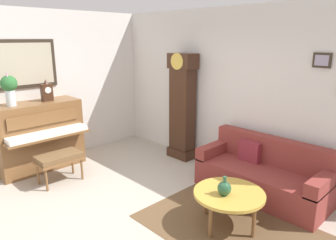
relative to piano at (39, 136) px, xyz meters
name	(u,v)px	position (x,y,z in m)	size (l,w,h in m)	color
ground_plane	(117,217)	(2.23, 0.06, -0.66)	(6.40, 6.00, 0.10)	#B2A899
wall_left	(30,88)	(-0.37, 0.06, 0.80)	(0.13, 4.90, 2.80)	silver
wall_back	(228,90)	(2.24, 2.46, 0.79)	(5.30, 0.13, 2.80)	silver
area_rug	(227,226)	(3.43, 0.89, -0.61)	(2.10, 1.50, 0.01)	brown
piano	(39,136)	(0.00, 0.00, 0.00)	(0.87, 1.44, 1.21)	brown
piano_bench	(59,159)	(0.78, -0.02, -0.21)	(0.42, 0.70, 0.48)	brown
grandfather_clock	(182,109)	(1.40, 2.21, 0.35)	(0.52, 0.34, 2.03)	#3D2316
couch	(263,174)	(3.29, 1.97, -0.30)	(1.90, 0.80, 0.84)	maroon
coffee_table	(229,195)	(3.41, 0.93, -0.19)	(0.88, 0.88, 0.45)	gold
mantel_clock	(47,91)	(0.00, 0.21, 0.77)	(0.13, 0.18, 0.38)	#3D2316
flower_vase	(9,87)	(0.00, -0.39, 0.91)	(0.26, 0.26, 0.58)	silver
green_jug	(224,188)	(3.40, 0.83, -0.07)	(0.17, 0.17, 0.24)	#234C33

